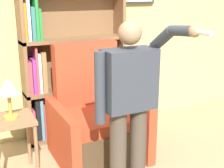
{
  "coord_description": "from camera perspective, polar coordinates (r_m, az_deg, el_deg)",
  "views": [
    {
      "loc": [
        -1.39,
        -1.69,
        1.79
      ],
      "look_at": [
        -0.12,
        0.83,
        0.94
      ],
      "focal_mm": 50.0,
      "sensor_mm": 36.0,
      "label": 1
    }
  ],
  "objects": [
    {
      "name": "armchair",
      "position": [
        3.5,
        -2.96,
        -7.16
      ],
      "size": [
        0.93,
        0.87,
        1.25
      ],
      "color": "#4C3823",
      "rests_on": "ground_plane"
    },
    {
      "name": "side_table",
      "position": [
        3.17,
        -17.77,
        -8.02
      ],
      "size": [
        0.41,
        0.41,
        0.63
      ],
      "color": "#846647",
      "rests_on": "ground_plane"
    },
    {
      "name": "wall_back",
      "position": [
        3.99,
        -6.25,
        11.02
      ],
      "size": [
        8.0,
        0.11,
        2.8
      ],
      "color": "tan",
      "rests_on": "ground_plane"
    },
    {
      "name": "bookcase",
      "position": [
        3.85,
        -8.63,
        3.12
      ],
      "size": [
        1.27,
        0.28,
        1.85
      ],
      "color": "brown",
      "rests_on": "ground_plane"
    },
    {
      "name": "table_lamp",
      "position": [
        3.02,
        -18.46,
        -0.76
      ],
      "size": [
        0.22,
        0.22,
        0.4
      ],
      "color": "gold",
      "rests_on": "side_table"
    },
    {
      "name": "person_standing",
      "position": [
        2.67,
        3.2,
        -2.91
      ],
      "size": [
        0.6,
        0.78,
        1.56
      ],
      "color": "#473D33",
      "rests_on": "ground_plane"
    }
  ]
}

